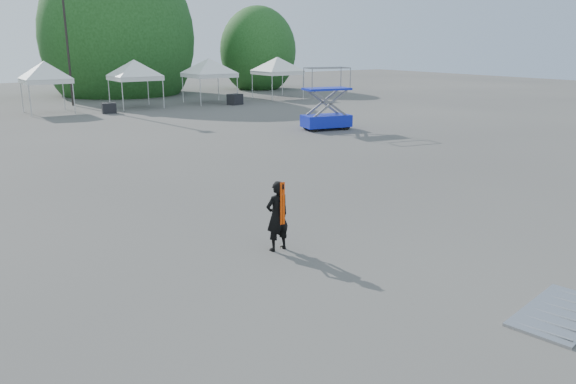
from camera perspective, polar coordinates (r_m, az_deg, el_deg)
ground at (r=13.94m, az=-0.09°, el=-3.96°), size 120.00×120.00×0.00m
light_pole_east at (r=44.13m, az=-21.66°, el=15.31°), size 0.60×0.25×9.80m
tree_mid_e at (r=52.51m, az=-16.88°, el=14.77°), size 5.12×5.12×7.79m
tree_far_e at (r=56.21m, az=-3.06°, el=14.11°), size 3.84×3.84×5.84m
tent_e at (r=40.04m, az=-23.53°, el=11.72°), size 4.01×4.01×3.88m
tent_f at (r=41.16m, az=-15.38°, el=12.47°), size 4.36×4.36×3.88m
tent_g at (r=43.52m, az=-8.04°, el=12.97°), size 4.60×4.60×3.88m
tent_h at (r=46.65m, az=-1.08°, el=13.24°), size 4.54×4.54×3.88m
man at (r=12.44m, az=-1.09°, el=-2.44°), size 0.60×0.41×1.60m
scissor_lift at (r=29.91m, az=3.94°, el=9.44°), size 2.71×1.74×3.23m
barrier_mid at (r=10.92m, az=26.01°, el=-10.98°), size 2.35×1.48×0.07m
crate_mid at (r=38.73m, az=-17.73°, el=8.12°), size 0.96×0.81×0.67m
crate_east at (r=42.26m, az=-5.41°, el=9.36°), size 1.19×1.04×0.78m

